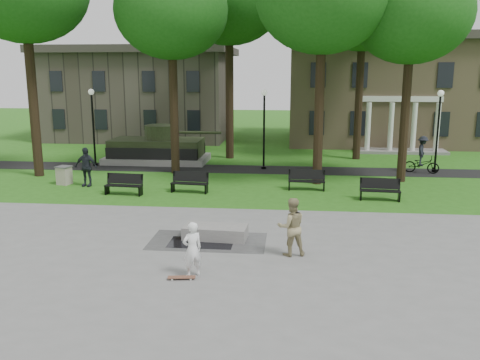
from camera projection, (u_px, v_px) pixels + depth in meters
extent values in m
plane|color=#265E16|center=(232.00, 231.00, 18.72)|extent=(120.00, 120.00, 0.00)
cube|color=gray|center=(211.00, 287.00, 13.86)|extent=(22.00, 16.00, 0.02)
cube|color=black|center=(255.00, 170.00, 30.40)|extent=(44.00, 2.60, 0.01)
cube|color=#9E8460|center=(387.00, 93.00, 42.21)|extent=(16.00, 11.00, 8.00)
cube|color=#38332D|center=(390.00, 40.00, 41.31)|extent=(17.00, 12.00, 0.60)
cube|color=silver|center=(401.00, 99.00, 36.90)|extent=(6.00, 0.30, 0.40)
cube|color=#4C443D|center=(143.00, 96.00, 44.82)|extent=(15.00, 10.00, 7.20)
cylinder|color=black|center=(33.00, 95.00, 27.71)|extent=(0.52, 0.52, 8.96)
cylinder|color=black|center=(174.00, 103.00, 28.54)|extent=(0.48, 0.48, 8.00)
ellipsoid|color=#164F12|center=(171.00, 10.00, 27.49)|extent=(6.20, 6.20, 5.27)
cylinder|color=black|center=(319.00, 104.00, 25.78)|extent=(0.50, 0.50, 8.32)
cylinder|color=black|center=(405.00, 109.00, 26.38)|extent=(0.46, 0.46, 7.68)
ellipsoid|color=#164F12|center=(412.00, 13.00, 25.38)|extent=(6.00, 6.00, 5.10)
cylinder|color=black|center=(230.00, 89.00, 33.51)|extent=(0.54, 0.54, 9.28)
cylinder|color=black|center=(359.00, 94.00, 33.24)|extent=(0.50, 0.50, 8.64)
ellipsoid|color=#164F12|center=(363.00, 7.00, 32.11)|extent=(6.40, 6.40, 5.44)
cylinder|color=black|center=(94.00, 131.00, 31.20)|extent=(0.12, 0.12, 4.40)
sphere|color=silver|center=(91.00, 92.00, 30.71)|extent=(0.36, 0.36, 0.36)
cylinder|color=black|center=(96.00, 164.00, 31.65)|extent=(0.32, 0.32, 0.16)
cylinder|color=black|center=(264.00, 133.00, 30.18)|extent=(0.12, 0.12, 4.40)
sphere|color=silver|center=(264.00, 93.00, 29.69)|extent=(0.36, 0.36, 0.36)
cylinder|color=black|center=(264.00, 168.00, 30.62)|extent=(0.32, 0.32, 0.16)
cylinder|color=black|center=(437.00, 135.00, 29.21)|extent=(0.12, 0.12, 4.40)
sphere|color=silver|center=(441.00, 93.00, 28.71)|extent=(0.36, 0.36, 0.36)
cylinder|color=black|center=(434.00, 171.00, 29.65)|extent=(0.32, 0.32, 0.16)
cube|color=gray|center=(157.00, 159.00, 32.93)|extent=(6.50, 3.40, 0.40)
cube|color=#29331B|center=(157.00, 147.00, 32.78)|extent=(5.80, 2.80, 1.10)
cube|color=black|center=(152.00, 154.00, 31.50)|extent=(5.80, 0.35, 0.70)
cube|color=black|center=(162.00, 147.00, 34.13)|extent=(5.80, 0.35, 0.70)
cylinder|color=#29331B|center=(161.00, 132.00, 32.54)|extent=(2.10, 2.10, 0.90)
cylinder|color=#29331B|center=(196.00, 133.00, 32.31)|extent=(3.20, 0.18, 0.18)
cube|color=black|center=(201.00, 243.00, 17.35)|extent=(2.20, 1.20, 0.00)
cube|color=gray|center=(215.00, 232.00, 17.80)|extent=(2.26, 1.15, 0.45)
cube|color=brown|center=(182.00, 278.00, 14.31)|extent=(0.80, 0.31, 0.07)
imported|color=white|center=(192.00, 249.00, 14.39)|extent=(0.70, 0.65, 1.61)
imported|color=#998D62|center=(291.00, 227.00, 16.02)|extent=(1.06, 0.92, 1.88)
imported|color=#20232A|center=(86.00, 167.00, 25.83)|extent=(1.22, 0.62, 2.01)
imported|color=black|center=(422.00, 164.00, 29.30)|extent=(2.05, 1.19, 1.02)
imported|color=black|center=(423.00, 151.00, 29.13)|extent=(0.91, 1.23, 1.70)
cube|color=black|center=(124.00, 186.00, 24.09)|extent=(1.83, 0.60, 0.05)
cube|color=black|center=(125.00, 179.00, 24.24)|extent=(1.81, 0.30, 0.50)
cube|color=black|center=(106.00, 190.00, 24.22)|extent=(0.10, 0.45, 0.45)
cube|color=black|center=(141.00, 191.00, 24.05)|extent=(0.10, 0.45, 0.45)
cube|color=black|center=(189.00, 184.00, 24.54)|extent=(1.84, 0.64, 0.05)
cube|color=black|center=(190.00, 177.00, 24.69)|extent=(1.81, 0.35, 0.50)
cube|color=black|center=(172.00, 188.00, 24.67)|extent=(0.11, 0.45, 0.45)
cube|color=black|center=(207.00, 188.00, 24.51)|extent=(0.11, 0.45, 0.45)
cube|color=black|center=(307.00, 181.00, 25.05)|extent=(1.81, 0.48, 0.05)
cube|color=black|center=(307.00, 174.00, 25.20)|extent=(1.80, 0.19, 0.50)
cube|color=black|center=(289.00, 185.00, 25.18)|extent=(0.07, 0.45, 0.45)
cube|color=black|center=(324.00, 186.00, 25.01)|extent=(0.07, 0.45, 0.45)
cube|color=black|center=(380.00, 191.00, 23.04)|extent=(1.82, 0.56, 0.05)
cube|color=black|center=(380.00, 183.00, 23.19)|extent=(1.81, 0.26, 0.50)
cube|color=black|center=(361.00, 195.00, 23.17)|extent=(0.09, 0.45, 0.45)
cube|color=black|center=(399.00, 196.00, 23.00)|extent=(0.09, 0.45, 0.45)
cube|color=#AFA190|center=(64.00, 176.00, 26.36)|extent=(0.73, 0.73, 0.90)
cube|color=#4C4C4C|center=(64.00, 167.00, 26.26)|extent=(0.80, 0.80, 0.06)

